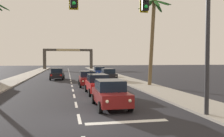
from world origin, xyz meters
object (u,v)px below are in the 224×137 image
Objects in this scene: sedan_parked_nearest_kerb at (99,71)px; palm_right_second at (153,28)px; town_gateway_arch at (68,56)px; sedan_lead_at_stop_bar at (110,93)px; traffic_signal_mast at (149,16)px; sedan_oncoming_far at (57,74)px; sedan_parked_mid_kerb at (108,75)px; sedan_fifth_in_queue at (88,78)px; sedan_third_in_queue at (98,84)px.

palm_right_second reaches higher than sedan_parked_nearest_kerb.
palm_right_second reaches higher than town_gateway_arch.
sedan_lead_at_stop_bar is at bearing -88.02° from town_gateway_arch.
traffic_signal_mast is 25.55m from sedan_oncoming_far.
sedan_parked_mid_kerb is at bearing 80.12° from sedan_lead_at_stop_bar.
town_gateway_arch is at bearing 100.28° from palm_right_second.
sedan_oncoming_far is (-3.62, 9.54, 0.00)m from sedan_fifth_in_queue.
traffic_signal_mast is 2.27× the size of sedan_lead_at_stop_bar.
traffic_signal_mast is 15.77m from sedan_fifth_in_queue.
sedan_third_in_queue is 1.01× the size of sedan_parked_nearest_kerb.
sedan_third_in_queue is 5.87m from sedan_fifth_in_queue.
palm_right_second is at bearing -79.72° from town_gateway_arch.
traffic_signal_mast is 2.25× the size of sedan_oncoming_far.
traffic_signal_mast is 10.24m from sedan_third_in_queue.
sedan_parked_mid_kerb is at bearing 75.47° from sedan_third_in_queue.
sedan_parked_nearest_kerb is at bearing 81.67° from sedan_third_in_queue.
sedan_parked_mid_kerb is 10.00m from palm_right_second.
sedan_fifth_in_queue and sedan_parked_nearest_kerb have the same top height.
sedan_third_in_queue is at bearing -86.60° from sedan_fifth_in_queue.
sedan_parked_nearest_kerb is 0.46× the size of palm_right_second.
sedan_parked_nearest_kerb is at bearing 83.46° from sedan_lead_at_stop_bar.
town_gateway_arch is at bearing 93.00° from traffic_signal_mast.
sedan_lead_at_stop_bar is at bearing -88.31° from sedan_fifth_in_queue.
traffic_signal_mast reaches higher than town_gateway_arch.
sedan_third_in_queue and sedan_parked_nearest_kerb have the same top height.
sedan_oncoming_far is at bearing 110.78° from sedan_fifth_in_queue.
sedan_lead_at_stop_bar and sedan_fifth_in_queue have the same top height.
sedan_fifth_in_queue is at bearing 93.40° from sedan_third_in_queue.
sedan_third_in_queue is at bearing -98.33° from sedan_parked_nearest_kerb.
palm_right_second is 0.65× the size of town_gateway_arch.
town_gateway_arch is at bearing 99.03° from sedan_parked_nearest_kerb.
sedan_parked_nearest_kerb is 1.00× the size of sedan_parked_mid_kerb.
sedan_lead_at_stop_bar is at bearing -96.54° from sedan_parked_nearest_kerb.
sedan_oncoming_far is at bearing -141.28° from sedan_parked_nearest_kerb.
sedan_fifth_in_queue is at bearing -69.22° from sedan_oncoming_far.
sedan_parked_nearest_kerb is at bearing 38.72° from sedan_oncoming_far.
traffic_signal_mast is 15.00m from palm_right_second.
sedan_lead_at_stop_bar is 21.63m from sedan_oncoming_far.
sedan_parked_nearest_kerb is at bearing 77.28° from sedan_fifth_in_queue.
town_gateway_arch is (-2.05, 53.33, 3.27)m from sedan_third_in_queue.
sedan_oncoming_far is 16.25m from palm_right_second.
traffic_signal_mast is 5.53m from sedan_lead_at_stop_bar.
sedan_lead_at_stop_bar is 5.86m from sedan_third_in_queue.
sedan_parked_nearest_kerb is (3.08, 26.91, 0.00)m from sedan_lead_at_stop_bar.
palm_right_second is (5.56, 13.86, 1.44)m from traffic_signal_mast.
palm_right_second is (10.76, -10.80, 5.62)m from sedan_oncoming_far.
sedan_lead_at_stop_bar is at bearing -123.01° from palm_right_second.
palm_right_second is 49.58m from town_gateway_arch.
sedan_third_in_queue is 0.99× the size of sedan_oncoming_far.
sedan_parked_mid_kerb is at bearing -82.89° from town_gateway_arch.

